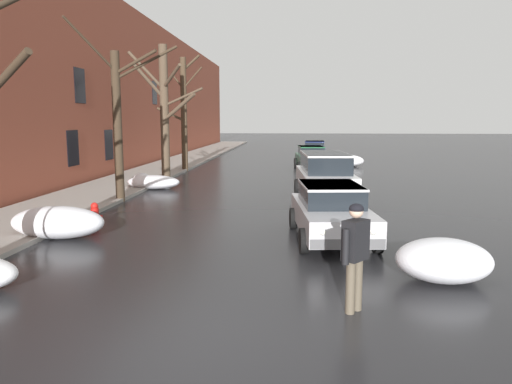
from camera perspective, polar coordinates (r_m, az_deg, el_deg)
ground_plane at (r=7.04m, az=-7.98°, el=-17.33°), size 200.00×200.00×0.00m
left_sidewalk_slab at (r=25.66m, az=-13.78°, el=1.59°), size 3.37×80.00×0.12m
brick_townhouse_facade at (r=26.33m, az=-18.79°, el=12.11°), size 0.63×80.00×9.81m
snow_bank_along_left_kerb at (r=10.00m, az=21.36°, el=-7.54°), size 1.79×1.46×0.82m
snow_bank_mid_block_left at (r=13.59m, az=-22.20°, el=-3.34°), size 2.44×1.25×0.84m
snow_bank_near_corner_right at (r=32.03m, az=10.65°, el=3.60°), size 2.20×1.41×0.78m
snow_bank_along_right_kerb at (r=21.96m, az=-12.01°, el=1.16°), size 2.33×1.27×0.69m
snow_bank_far_right_pile at (r=34.85m, az=9.55°, el=3.78°), size 2.04×1.13×0.53m
bare_tree_second_along_sidewalk at (r=18.71m, az=-15.78°, el=8.10°), size 3.34×2.14×6.41m
bare_tree_mid_block at (r=24.92m, az=-10.68°, el=9.60°), size 3.77×1.72×6.68m
bare_tree_far_down_block at (r=29.18m, az=-8.46°, el=9.27°), size 2.74×1.51×6.87m
sedan_silver_approaching_near_lane at (r=12.55m, az=8.79°, el=-2.16°), size 2.18×4.29×1.42m
suv_white_parked_kerbside_close at (r=18.28m, az=8.04°, el=1.95°), size 2.26×4.84×1.82m
sedan_grey_parked_kerbside_mid at (r=24.21m, az=7.79°, el=2.99°), size 2.11×4.23×1.42m
sedan_green_parked_far_down_block at (r=30.01m, az=6.47°, el=4.08°), size 2.11×4.34×1.42m
sedan_darkblue_queued_behind_truck at (r=36.94m, az=6.88°, el=4.90°), size 1.99×4.24×1.42m
pedestrian_with_coffee at (r=7.87m, az=11.55°, el=-6.55°), size 0.49×0.57×1.76m
fire_hydrant at (r=14.65m, az=-18.36°, el=-2.53°), size 0.42×0.22×0.71m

